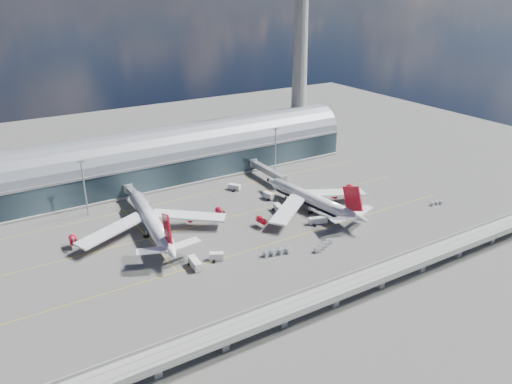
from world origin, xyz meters
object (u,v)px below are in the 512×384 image
service_truck_2 (318,220)px  cargo_train_0 (323,246)px  airliner_right (312,200)px  service_truck_0 (195,263)px  floodlight_mast_right (275,150)px  airliner_left (152,221)px  service_truck_3 (278,208)px  service_truck_4 (269,196)px  control_tower (300,65)px  cargo_train_1 (277,252)px  service_truck_1 (216,256)px  cargo_train_2 (437,203)px  service_truck_5 (234,187)px  floodlight_mast_left (84,187)px

service_truck_2 → cargo_train_0: (-11.31, -17.96, -0.55)m
airliner_right → cargo_train_0: airliner_right is taller
service_truck_0 → cargo_train_0: bearing=-10.6°
floodlight_mast_right → cargo_train_0: bearing=-110.5°
airliner_left → service_truck_0: (3.81, -32.95, -4.17)m
floodlight_mast_right → service_truck_3: 50.01m
airliner_right → service_truck_4: 23.59m
airliner_right → cargo_train_0: 35.25m
control_tower → airliner_right: bearing=-121.6°
airliner_right → cargo_train_1: size_ratio=5.35×
service_truck_1 → cargo_train_0: (39.87, -13.57, -0.54)m
airliner_left → cargo_train_2: airliner_left is taller
service_truck_2 → service_truck_4: service_truck_4 is taller
service_truck_0 → service_truck_3: 58.14m
service_truck_1 → cargo_train_1: (21.62, -8.52, -0.51)m
airliner_right → service_truck_4: bearing=107.1°
control_tower → service_truck_3: (-60.57, -69.27, -50.01)m
airliner_left → service_truck_2: airliner_left is taller
airliner_right → floodlight_mast_right: bearing=68.7°
control_tower → cargo_train_0: 134.28m
service_truck_4 → floodlight_mast_right: bearing=41.6°
service_truck_4 → service_truck_5: size_ratio=0.95×
cargo_train_2 → service_truck_1: bearing=73.8°
service_truck_0 → airliner_left: bearing=100.6°
cargo_train_0 → service_truck_5: bearing=22.4°
floodlight_mast_left → airliner_right: 100.85m
airliner_left → cargo_train_1: size_ratio=5.79×
floodlight_mast_right → airliner_right: 50.28m
floodlight_mast_right → airliner_left: floodlight_mast_right is taller
service_truck_3 → cargo_train_2: (67.32, -32.44, -0.81)m
cargo_train_0 → cargo_train_1: 18.93m
service_truck_4 → cargo_train_1: bearing=-129.1°
service_truck_3 → airliner_left: bearing=-177.6°
service_truck_1 → service_truck_4: bearing=-23.0°
service_truck_5 → airliner_right: bearing=-100.0°
control_tower → service_truck_4: (-56.51, -54.92, -49.99)m
control_tower → service_truck_5: size_ratio=16.27×
floodlight_mast_right → cargo_train_2: size_ratio=3.61×
service_truck_1 → airliner_right: bearing=-45.2°
cargo_train_1 → service_truck_1: bearing=53.1°
airliner_left → service_truck_3: (56.58, -8.55, -4.27)m
service_truck_5 → cargo_train_0: 70.00m
control_tower → floodlight_mast_left: 143.01m
cargo_train_1 → control_tower: bearing=-54.5°
service_truck_0 → cargo_train_1: (30.76, -7.71, -0.71)m
service_truck_0 → service_truck_1: 9.18m
airliner_right → cargo_train_0: (-17.54, -30.29, -4.18)m
cargo_train_1 → cargo_train_2: size_ratio=1.64×
cargo_train_1 → floodlight_mast_right: bearing=-48.3°
service_truck_3 → service_truck_1: bearing=-140.6°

